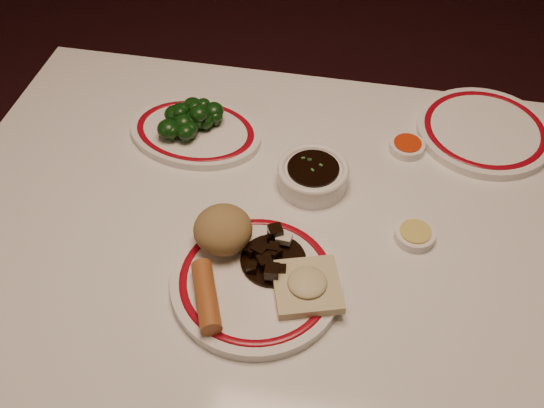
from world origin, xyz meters
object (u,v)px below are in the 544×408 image
(rice_mound, at_px, (223,230))
(broccoli_pile, at_px, (190,117))
(fried_wonton, at_px, (307,285))
(broccoli_plate, at_px, (195,132))
(spring_roll, at_px, (206,296))
(dining_table, at_px, (292,280))
(stirfry_heap, at_px, (271,255))
(main_plate, at_px, (257,281))
(soy_bowl, at_px, (313,177))

(rice_mound, bearing_deg, broccoli_pile, 116.21)
(fried_wonton, height_order, broccoli_pile, broccoli_pile)
(fried_wonton, bearing_deg, broccoli_plate, 129.53)
(spring_roll, relative_size, broccoli_plate, 0.41)
(spring_roll, bearing_deg, dining_table, 30.57)
(dining_table, bearing_deg, rice_mound, -165.47)
(broccoli_plate, bearing_deg, fried_wonton, -50.47)
(spring_roll, xyz_separation_m, fried_wonton, (0.14, 0.05, -0.00))
(stirfry_heap, relative_size, broccoli_pile, 0.91)
(dining_table, xyz_separation_m, broccoli_plate, (-0.22, 0.22, 0.10))
(main_plate, xyz_separation_m, broccoli_pile, (-0.19, 0.31, 0.03))
(dining_table, relative_size, main_plate, 4.20)
(main_plate, xyz_separation_m, spring_roll, (-0.06, -0.05, 0.02))
(stirfry_heap, xyz_separation_m, broccoli_plate, (-0.20, 0.27, -0.02))
(stirfry_heap, height_order, broccoli_plate, stirfry_heap)
(stirfry_heap, distance_m, broccoli_plate, 0.33)
(spring_roll, height_order, broccoli_plate, spring_roll)
(rice_mound, distance_m, broccoli_plate, 0.28)
(spring_roll, xyz_separation_m, broccoli_plate, (-0.12, 0.36, -0.02))
(fried_wonton, distance_m, soy_bowl, 0.23)
(dining_table, height_order, main_plate, main_plate)
(spring_roll, bearing_deg, broccoli_pile, 86.79)
(stirfry_heap, xyz_separation_m, broccoli_pile, (-0.20, 0.27, 0.01))
(rice_mound, xyz_separation_m, stirfry_heap, (0.08, -0.02, -0.02))
(rice_mound, relative_size, spring_roll, 0.80)
(dining_table, distance_m, broccoli_plate, 0.33)
(main_plate, height_order, spring_roll, spring_roll)
(rice_mound, bearing_deg, main_plate, -41.10)
(spring_roll, height_order, soy_bowl, spring_roll)
(rice_mound, height_order, fried_wonton, rice_mound)
(soy_bowl, bearing_deg, dining_table, -93.82)
(rice_mound, relative_size, soy_bowl, 0.76)
(broccoli_plate, height_order, soy_bowl, soy_bowl)
(main_plate, relative_size, stirfry_heap, 2.79)
(spring_roll, relative_size, broccoli_pile, 0.99)
(rice_mound, bearing_deg, broccoli_plate, 115.27)
(broccoli_plate, bearing_deg, stirfry_heap, -53.86)
(fried_wonton, relative_size, soy_bowl, 1.00)
(spring_roll, bearing_deg, stirfry_heap, 28.59)
(main_plate, bearing_deg, broccoli_pile, 121.24)
(rice_mound, height_order, spring_roll, rice_mound)
(soy_bowl, bearing_deg, broccoli_plate, 160.13)
(dining_table, xyz_separation_m, broccoli_pile, (-0.23, 0.23, 0.13))
(main_plate, relative_size, rice_mound, 3.18)
(spring_roll, distance_m, soy_bowl, 0.30)
(main_plate, relative_size, fried_wonton, 2.40)
(stirfry_heap, bearing_deg, dining_table, 57.77)
(main_plate, xyz_separation_m, soy_bowl, (0.05, 0.22, 0.01))
(spring_roll, bearing_deg, main_plate, 19.46)
(main_plate, bearing_deg, stirfry_heap, 69.68)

